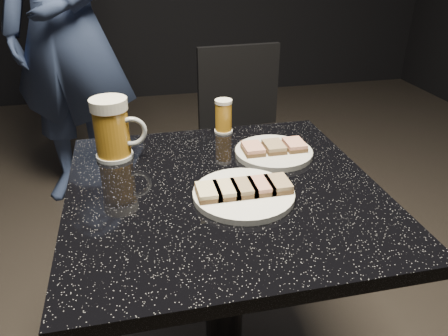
{
  "coord_description": "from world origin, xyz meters",
  "views": [
    {
      "loc": [
        -0.19,
        -0.84,
        1.25
      ],
      "look_at": [
        0.0,
        0.0,
        0.8
      ],
      "focal_mm": 35.0,
      "sensor_mm": 36.0,
      "label": 1
    }
  ],
  "objects_px": {
    "patron": "(67,29)",
    "beer_mug": "(113,129)",
    "table": "(224,270)",
    "plate_large": "(244,194)",
    "chair": "(245,132)",
    "plate_small": "(274,152)",
    "beer_tumbler": "(224,116)"
  },
  "relations": [
    {
      "from": "chair",
      "to": "plate_small",
      "type": "bearing_deg",
      "value": -99.77
    },
    {
      "from": "plate_large",
      "to": "chair",
      "type": "relative_size",
      "value": 0.26
    },
    {
      "from": "chair",
      "to": "patron",
      "type": "bearing_deg",
      "value": 147.87
    },
    {
      "from": "plate_small",
      "to": "beer_mug",
      "type": "distance_m",
      "value": 0.42
    },
    {
      "from": "table",
      "to": "plate_small",
      "type": "bearing_deg",
      "value": 40.08
    },
    {
      "from": "chair",
      "to": "beer_mug",
      "type": "bearing_deg",
      "value": -128.57
    },
    {
      "from": "plate_small",
      "to": "patron",
      "type": "bearing_deg",
      "value": 116.7
    },
    {
      "from": "plate_large",
      "to": "patron",
      "type": "xyz_separation_m",
      "value": [
        -0.47,
        1.39,
        0.13
      ]
    },
    {
      "from": "beer_mug",
      "to": "chair",
      "type": "bearing_deg",
      "value": 51.43
    },
    {
      "from": "patron",
      "to": "beer_mug",
      "type": "bearing_deg",
      "value": -55.78
    },
    {
      "from": "patron",
      "to": "table",
      "type": "xyz_separation_m",
      "value": [
        0.44,
        -1.34,
        -0.38
      ]
    },
    {
      "from": "plate_small",
      "to": "table",
      "type": "distance_m",
      "value": 0.33
    },
    {
      "from": "plate_large",
      "to": "plate_small",
      "type": "height_order",
      "value": "same"
    },
    {
      "from": "patron",
      "to": "beer_mug",
      "type": "height_order",
      "value": "patron"
    },
    {
      "from": "plate_large",
      "to": "table",
      "type": "bearing_deg",
      "value": 123.08
    },
    {
      "from": "plate_large",
      "to": "plate_small",
      "type": "distance_m",
      "value": 0.23
    },
    {
      "from": "beer_tumbler",
      "to": "chair",
      "type": "height_order",
      "value": "chair"
    },
    {
      "from": "patron",
      "to": "beer_mug",
      "type": "relative_size",
      "value": 11.22
    },
    {
      "from": "plate_large",
      "to": "table",
      "type": "distance_m",
      "value": 0.26
    },
    {
      "from": "patron",
      "to": "table",
      "type": "bearing_deg",
      "value": -47.69
    },
    {
      "from": "plate_large",
      "to": "table",
      "type": "height_order",
      "value": "plate_large"
    },
    {
      "from": "table",
      "to": "beer_mug",
      "type": "xyz_separation_m",
      "value": [
        -0.24,
        0.21,
        0.32
      ]
    },
    {
      "from": "plate_small",
      "to": "beer_tumbler",
      "type": "bearing_deg",
      "value": 117.77
    },
    {
      "from": "table",
      "to": "beer_mug",
      "type": "height_order",
      "value": "beer_mug"
    },
    {
      "from": "plate_large",
      "to": "patron",
      "type": "relative_size",
      "value": 0.13
    },
    {
      "from": "plate_large",
      "to": "beer_mug",
      "type": "height_order",
      "value": "beer_mug"
    },
    {
      "from": "chair",
      "to": "plate_large",
      "type": "bearing_deg",
      "value": -105.56
    },
    {
      "from": "patron",
      "to": "beer_mug",
      "type": "xyz_separation_m",
      "value": [
        0.2,
        -1.12,
        -0.06
      ]
    },
    {
      "from": "plate_large",
      "to": "chair",
      "type": "height_order",
      "value": "chair"
    },
    {
      "from": "patron",
      "to": "table",
      "type": "distance_m",
      "value": 1.46
    },
    {
      "from": "plate_large",
      "to": "beer_tumbler",
      "type": "height_order",
      "value": "beer_tumbler"
    },
    {
      "from": "table",
      "to": "chair",
      "type": "distance_m",
      "value": 0.93
    }
  ]
}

